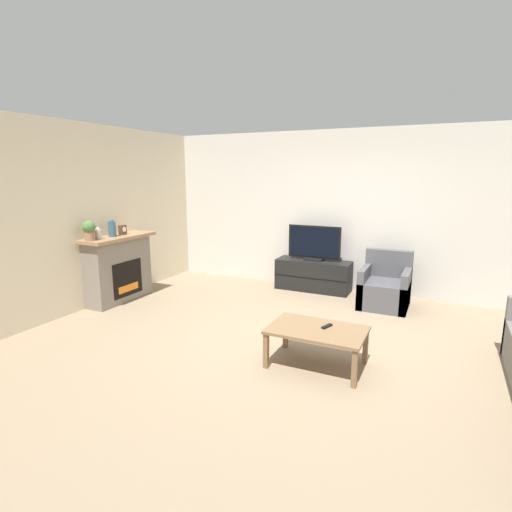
{
  "coord_description": "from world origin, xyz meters",
  "views": [
    {
      "loc": [
        1.41,
        -4.28,
        1.98
      ],
      "look_at": [
        -0.94,
        0.65,
        0.85
      ],
      "focal_mm": 28.0,
      "sensor_mm": 36.0,
      "label": 1
    }
  ],
  "objects_px": {
    "mantel_clock": "(123,230)",
    "coffee_table": "(317,333)",
    "potted_plant": "(89,229)",
    "tv": "(314,244)",
    "mantel_vase_centre_left": "(112,228)",
    "fireplace": "(119,268)",
    "tv_stand": "(313,275)",
    "remote": "(327,326)",
    "armchair": "(385,288)",
    "mantel_vase_left": "(98,234)"
  },
  "relations": [
    {
      "from": "fireplace",
      "to": "armchair",
      "type": "height_order",
      "value": "fireplace"
    },
    {
      "from": "mantel_clock",
      "to": "tv_stand",
      "type": "height_order",
      "value": "mantel_clock"
    },
    {
      "from": "mantel_clock",
      "to": "potted_plant",
      "type": "relative_size",
      "value": 0.52
    },
    {
      "from": "tv_stand",
      "to": "coffee_table",
      "type": "bearing_deg",
      "value": -71.8
    },
    {
      "from": "remote",
      "to": "coffee_table",
      "type": "bearing_deg",
      "value": -114.98
    },
    {
      "from": "mantel_vase_centre_left",
      "to": "potted_plant",
      "type": "height_order",
      "value": "potted_plant"
    },
    {
      "from": "potted_plant",
      "to": "remote",
      "type": "relative_size",
      "value": 1.87
    },
    {
      "from": "remote",
      "to": "mantel_vase_left",
      "type": "bearing_deg",
      "value": -166.01
    },
    {
      "from": "tv",
      "to": "armchair",
      "type": "relative_size",
      "value": 1.1
    },
    {
      "from": "tv",
      "to": "potted_plant",
      "type": "bearing_deg",
      "value": -137.11
    },
    {
      "from": "fireplace",
      "to": "coffee_table",
      "type": "xyz_separation_m",
      "value": [
        3.47,
        -0.79,
        -0.17
      ]
    },
    {
      "from": "mantel_vase_centre_left",
      "to": "mantel_clock",
      "type": "height_order",
      "value": "mantel_vase_centre_left"
    },
    {
      "from": "tv",
      "to": "coffee_table",
      "type": "relative_size",
      "value": 0.92
    },
    {
      "from": "mantel_clock",
      "to": "coffee_table",
      "type": "relative_size",
      "value": 0.15
    },
    {
      "from": "tv_stand",
      "to": "tv",
      "type": "distance_m",
      "value": 0.54
    },
    {
      "from": "mantel_vase_centre_left",
      "to": "coffee_table",
      "type": "xyz_separation_m",
      "value": [
        3.45,
        -0.7,
        -0.81
      ]
    },
    {
      "from": "fireplace",
      "to": "armchair",
      "type": "distance_m",
      "value": 4.13
    },
    {
      "from": "fireplace",
      "to": "tv_stand",
      "type": "height_order",
      "value": "fireplace"
    },
    {
      "from": "coffee_table",
      "to": "remote",
      "type": "xyz_separation_m",
      "value": [
        0.08,
        0.08,
        0.06
      ]
    },
    {
      "from": "potted_plant",
      "to": "armchair",
      "type": "relative_size",
      "value": 0.35
    },
    {
      "from": "mantel_clock",
      "to": "coffee_table",
      "type": "bearing_deg",
      "value": -14.82
    },
    {
      "from": "tv_stand",
      "to": "coffee_table",
      "type": "distance_m",
      "value": 2.81
    },
    {
      "from": "fireplace",
      "to": "mantel_clock",
      "type": "height_order",
      "value": "mantel_clock"
    },
    {
      "from": "armchair",
      "to": "coffee_table",
      "type": "bearing_deg",
      "value": -98.91
    },
    {
      "from": "mantel_vase_centre_left",
      "to": "remote",
      "type": "height_order",
      "value": "mantel_vase_centre_left"
    },
    {
      "from": "mantel_vase_centre_left",
      "to": "remote",
      "type": "relative_size",
      "value": 1.75
    },
    {
      "from": "tv",
      "to": "remote",
      "type": "distance_m",
      "value": 2.78
    },
    {
      "from": "armchair",
      "to": "tv",
      "type": "bearing_deg",
      "value": 164.36
    },
    {
      "from": "mantel_vase_centre_left",
      "to": "tv",
      "type": "relative_size",
      "value": 0.3
    },
    {
      "from": "tv_stand",
      "to": "mantel_clock",
      "type": "bearing_deg",
      "value": -145.78
    },
    {
      "from": "fireplace",
      "to": "tv_stand",
      "type": "relative_size",
      "value": 0.97
    },
    {
      "from": "potted_plant",
      "to": "tv",
      "type": "relative_size",
      "value": 0.32
    },
    {
      "from": "mantel_vase_centre_left",
      "to": "potted_plant",
      "type": "distance_m",
      "value": 0.43
    },
    {
      "from": "tv_stand",
      "to": "coffee_table",
      "type": "xyz_separation_m",
      "value": [
        0.88,
        -2.66,
        0.1
      ]
    },
    {
      "from": "mantel_clock",
      "to": "tv_stand",
      "type": "xyz_separation_m",
      "value": [
        2.57,
        1.75,
        -0.85
      ]
    },
    {
      "from": "mantel_clock",
      "to": "armchair",
      "type": "distance_m",
      "value": 4.15
    },
    {
      "from": "mantel_clock",
      "to": "armchair",
      "type": "xyz_separation_m",
      "value": [
        3.81,
        1.4,
        -0.84
      ]
    },
    {
      "from": "potted_plant",
      "to": "coffee_table",
      "type": "xyz_separation_m",
      "value": [
        3.45,
        -0.27,
        -0.84
      ]
    },
    {
      "from": "mantel_vase_left",
      "to": "mantel_clock",
      "type": "bearing_deg",
      "value": 89.91
    },
    {
      "from": "mantel_clock",
      "to": "potted_plant",
      "type": "xyz_separation_m",
      "value": [
        -0.0,
        -0.64,
        0.09
      ]
    },
    {
      "from": "mantel_vase_left",
      "to": "tv_stand",
      "type": "relative_size",
      "value": 0.14
    },
    {
      "from": "mantel_vase_left",
      "to": "remote",
      "type": "height_order",
      "value": "mantel_vase_left"
    },
    {
      "from": "coffee_table",
      "to": "fireplace",
      "type": "bearing_deg",
      "value": 167.16
    },
    {
      "from": "mantel_clock",
      "to": "coffee_table",
      "type": "xyz_separation_m",
      "value": [
        3.45,
        -0.91,
        -0.76
      ]
    },
    {
      "from": "fireplace",
      "to": "tv",
      "type": "relative_size",
      "value": 1.35
    },
    {
      "from": "coffee_table",
      "to": "remote",
      "type": "bearing_deg",
      "value": 45.53
    },
    {
      "from": "tv_stand",
      "to": "fireplace",
      "type": "bearing_deg",
      "value": -144.14
    },
    {
      "from": "tv",
      "to": "coffee_table",
      "type": "bearing_deg",
      "value": -71.78
    },
    {
      "from": "tv_stand",
      "to": "coffee_table",
      "type": "height_order",
      "value": "tv_stand"
    },
    {
      "from": "mantel_vase_centre_left",
      "to": "mantel_clock",
      "type": "xyz_separation_m",
      "value": [
        0.0,
        0.21,
        -0.05
      ]
    }
  ]
}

